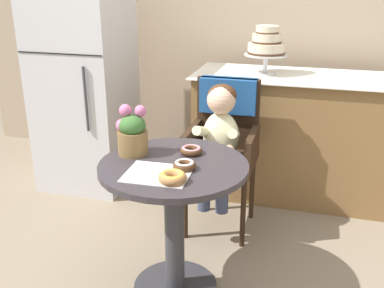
{
  "coord_description": "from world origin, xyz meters",
  "views": [
    {
      "loc": [
        0.62,
        -1.89,
        1.58
      ],
      "look_at": [
        0.05,
        0.15,
        0.77
      ],
      "focal_mm": 42.59,
      "sensor_mm": 36.0,
      "label": 1
    }
  ],
  "objects_px": {
    "flower_vase": "(132,132)",
    "seated_child": "(220,132)",
    "tiered_cake_stand": "(266,45)",
    "donut_side": "(184,165)",
    "wicker_chair": "(225,130)",
    "donut_mid": "(191,150)",
    "cafe_table": "(174,203)",
    "refrigerator": "(84,76)",
    "donut_front": "(172,177)"
  },
  "relations": [
    {
      "from": "refrigerator",
      "to": "wicker_chair",
      "type": "bearing_deg",
      "value": -16.23
    },
    {
      "from": "wicker_chair",
      "to": "donut_side",
      "type": "relative_size",
      "value": 8.84
    },
    {
      "from": "seated_child",
      "to": "donut_front",
      "type": "distance_m",
      "value": 0.81
    },
    {
      "from": "seated_child",
      "to": "donut_side",
      "type": "xyz_separation_m",
      "value": [
        -0.02,
        -0.66,
        0.06
      ]
    },
    {
      "from": "cafe_table",
      "to": "donut_mid",
      "type": "height_order",
      "value": "donut_mid"
    },
    {
      "from": "donut_mid",
      "to": "donut_side",
      "type": "relative_size",
      "value": 1.03
    },
    {
      "from": "tiered_cake_stand",
      "to": "refrigerator",
      "type": "xyz_separation_m",
      "value": [
        -1.31,
        -0.2,
        -0.25
      ]
    },
    {
      "from": "seated_child",
      "to": "donut_front",
      "type": "height_order",
      "value": "seated_child"
    },
    {
      "from": "cafe_table",
      "to": "refrigerator",
      "type": "relative_size",
      "value": 0.42
    },
    {
      "from": "cafe_table",
      "to": "flower_vase",
      "type": "distance_m",
      "value": 0.41
    },
    {
      "from": "cafe_table",
      "to": "flower_vase",
      "type": "relative_size",
      "value": 2.87
    },
    {
      "from": "flower_vase",
      "to": "cafe_table",
      "type": "bearing_deg",
      "value": -15.85
    },
    {
      "from": "flower_vase",
      "to": "wicker_chair",
      "type": "bearing_deg",
      "value": 65.1
    },
    {
      "from": "donut_mid",
      "to": "donut_side",
      "type": "distance_m",
      "value": 0.19
    },
    {
      "from": "donut_side",
      "to": "refrigerator",
      "type": "bearing_deg",
      "value": 134.25
    },
    {
      "from": "donut_front",
      "to": "refrigerator",
      "type": "xyz_separation_m",
      "value": [
        -1.11,
        1.29,
        0.11
      ]
    },
    {
      "from": "cafe_table",
      "to": "refrigerator",
      "type": "height_order",
      "value": "refrigerator"
    },
    {
      "from": "wicker_chair",
      "to": "donut_mid",
      "type": "bearing_deg",
      "value": -96.38
    },
    {
      "from": "donut_mid",
      "to": "tiered_cake_stand",
      "type": "xyz_separation_m",
      "value": [
        0.21,
        1.16,
        0.36
      ]
    },
    {
      "from": "cafe_table",
      "to": "donut_mid",
      "type": "distance_m",
      "value": 0.28
    },
    {
      "from": "tiered_cake_stand",
      "to": "donut_front",
      "type": "bearing_deg",
      "value": -97.77
    },
    {
      "from": "seated_child",
      "to": "donut_front",
      "type": "relative_size",
      "value": 5.75
    },
    {
      "from": "donut_front",
      "to": "tiered_cake_stand",
      "type": "distance_m",
      "value": 1.55
    },
    {
      "from": "wicker_chair",
      "to": "refrigerator",
      "type": "bearing_deg",
      "value": 161.47
    },
    {
      "from": "wicker_chair",
      "to": "seated_child",
      "type": "height_order",
      "value": "seated_child"
    },
    {
      "from": "cafe_table",
      "to": "donut_front",
      "type": "height_order",
      "value": "donut_front"
    },
    {
      "from": "donut_side",
      "to": "flower_vase",
      "type": "relative_size",
      "value": 0.43
    },
    {
      "from": "flower_vase",
      "to": "donut_side",
      "type": "bearing_deg",
      "value": -20.83
    },
    {
      "from": "cafe_table",
      "to": "donut_mid",
      "type": "xyz_separation_m",
      "value": [
        0.05,
        0.14,
        0.23
      ]
    },
    {
      "from": "donut_front",
      "to": "donut_mid",
      "type": "distance_m",
      "value": 0.34
    },
    {
      "from": "donut_front",
      "to": "flower_vase",
      "type": "height_order",
      "value": "flower_vase"
    },
    {
      "from": "donut_front",
      "to": "tiered_cake_stand",
      "type": "bearing_deg",
      "value": 82.23
    },
    {
      "from": "seated_child",
      "to": "tiered_cake_stand",
      "type": "bearing_deg",
      "value": 76.11
    },
    {
      "from": "refrigerator",
      "to": "tiered_cake_stand",
      "type": "bearing_deg",
      "value": 8.67
    },
    {
      "from": "wicker_chair",
      "to": "refrigerator",
      "type": "height_order",
      "value": "refrigerator"
    },
    {
      "from": "tiered_cake_stand",
      "to": "donut_side",
      "type": "bearing_deg",
      "value": -98.14
    },
    {
      "from": "donut_front",
      "to": "refrigerator",
      "type": "bearing_deg",
      "value": 130.56
    },
    {
      "from": "tiered_cake_stand",
      "to": "donut_mid",
      "type": "bearing_deg",
      "value": -100.52
    },
    {
      "from": "donut_mid",
      "to": "flower_vase",
      "type": "height_order",
      "value": "flower_vase"
    },
    {
      "from": "wicker_chair",
      "to": "donut_mid",
      "type": "distance_m",
      "value": 0.63
    },
    {
      "from": "flower_vase",
      "to": "seated_child",
      "type": "bearing_deg",
      "value": 59.18
    },
    {
      "from": "flower_vase",
      "to": "donut_mid",
      "type": "bearing_deg",
      "value": 15.51
    },
    {
      "from": "donut_side",
      "to": "refrigerator",
      "type": "xyz_separation_m",
      "value": [
        -1.12,
        1.15,
        0.11
      ]
    },
    {
      "from": "seated_child",
      "to": "refrigerator",
      "type": "bearing_deg",
      "value": 156.86
    },
    {
      "from": "wicker_chair",
      "to": "seated_child",
      "type": "distance_m",
      "value": 0.16
    },
    {
      "from": "wicker_chair",
      "to": "refrigerator",
      "type": "distance_m",
      "value": 1.21
    },
    {
      "from": "cafe_table",
      "to": "wicker_chair",
      "type": "relative_size",
      "value": 0.75
    },
    {
      "from": "donut_mid",
      "to": "flower_vase",
      "type": "relative_size",
      "value": 0.44
    },
    {
      "from": "seated_child",
      "to": "flower_vase",
      "type": "bearing_deg",
      "value": -120.82
    },
    {
      "from": "donut_mid",
      "to": "refrigerator",
      "type": "distance_m",
      "value": 1.46
    }
  ]
}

